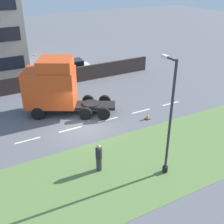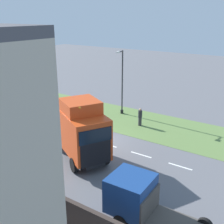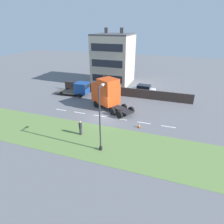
{
  "view_description": "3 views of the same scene",
  "coord_description": "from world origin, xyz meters",
  "px_view_note": "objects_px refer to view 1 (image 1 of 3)",
  "views": [
    {
      "loc": [
        -17.54,
        6.8,
        10.83
      ],
      "look_at": [
        -3.23,
        -0.94,
        2.48
      ],
      "focal_mm": 45.0,
      "sensor_mm": 36.0,
      "label": 1
    },
    {
      "loc": [
        17.58,
        13.19,
        10.44
      ],
      "look_at": [
        -2.28,
        -0.19,
        2.05
      ],
      "focal_mm": 45.0,
      "sensor_mm": 36.0,
      "label": 2
    },
    {
      "loc": [
        -22.14,
        -8.62,
        11.97
      ],
      "look_at": [
        -0.41,
        -1.14,
        1.11
      ],
      "focal_mm": 30.0,
      "sensor_mm": 36.0,
      "label": 3
    }
  ],
  "objects_px": {
    "parked_car": "(71,69)",
    "lamp_post": "(169,125)",
    "traffic_cone_lead": "(147,116)",
    "lorry_cab": "(54,87)",
    "pedestrian": "(99,158)"
  },
  "relations": [
    {
      "from": "parked_car",
      "to": "lamp_post",
      "type": "bearing_deg",
      "value": -179.28
    },
    {
      "from": "lamp_post",
      "to": "traffic_cone_lead",
      "type": "height_order",
      "value": "lamp_post"
    },
    {
      "from": "lorry_cab",
      "to": "pedestrian",
      "type": "xyz_separation_m",
      "value": [
        -8.53,
        0.14,
        -1.46
      ]
    },
    {
      "from": "lorry_cab",
      "to": "traffic_cone_lead",
      "type": "xyz_separation_m",
      "value": [
        -4.62,
        -6.08,
        -2.06
      ]
    },
    {
      "from": "lorry_cab",
      "to": "lamp_post",
      "type": "height_order",
      "value": "lamp_post"
    },
    {
      "from": "parked_car",
      "to": "pedestrian",
      "type": "distance_m",
      "value": 16.69
    },
    {
      "from": "lorry_cab",
      "to": "parked_car",
      "type": "relative_size",
      "value": 1.67
    },
    {
      "from": "parked_car",
      "to": "traffic_cone_lead",
      "type": "relative_size",
      "value": 7.54
    },
    {
      "from": "pedestrian",
      "to": "lorry_cab",
      "type": "bearing_deg",
      "value": -0.94
    },
    {
      "from": "lorry_cab",
      "to": "parked_car",
      "type": "distance_m",
      "value": 8.82
    },
    {
      "from": "lorry_cab",
      "to": "lamp_post",
      "type": "distance_m",
      "value": 10.99
    },
    {
      "from": "traffic_cone_lead",
      "to": "lorry_cab",
      "type": "bearing_deg",
      "value": 52.8
    },
    {
      "from": "lamp_post",
      "to": "traffic_cone_lead",
      "type": "xyz_separation_m",
      "value": [
        5.86,
        -2.86,
        -2.91
      ]
    },
    {
      "from": "lorry_cab",
      "to": "parked_car",
      "type": "bearing_deg",
      "value": -0.85
    },
    {
      "from": "parked_car",
      "to": "lamp_post",
      "type": "xyz_separation_m",
      "value": [
        -18.04,
        1.09,
        2.25
      ]
    }
  ]
}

